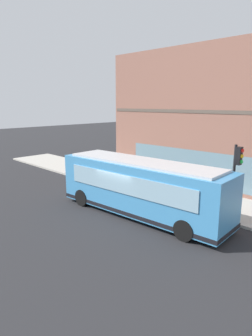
{
  "coord_description": "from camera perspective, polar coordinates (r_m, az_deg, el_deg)",
  "views": [
    {
      "loc": [
        -11.03,
        -10.95,
        6.07
      ],
      "look_at": [
        2.0,
        1.96,
        1.98
      ],
      "focal_mm": 31.25,
      "sensor_mm": 36.0,
      "label": 1
    }
  ],
  "objects": [
    {
      "name": "pedestrian_by_light_pole",
      "position": [
        19.64,
        6.55,
        -2.32
      ],
      "size": [
        0.32,
        0.32,
        1.58
      ],
      "color": "#8C3F8C",
      "rests_on": "sidewalk_curb"
    },
    {
      "name": "city_bus_nearside",
      "position": [
        15.96,
        2.91,
        -3.89
      ],
      "size": [
        3.12,
        10.17,
        3.07
      ],
      "color": "#3F8CC6",
      "rests_on": "ground"
    },
    {
      "name": "sidewalk_curb",
      "position": [
        20.13,
        9.56,
        -4.94
      ],
      "size": [
        4.31,
        40.0,
        0.15
      ],
      "primitive_type": "cube",
      "color": "#B2ADA3",
      "rests_on": "ground"
    },
    {
      "name": "newspaper_vending_box",
      "position": [
        23.1,
        0.82,
        -1.13
      ],
      "size": [
        0.44,
        0.42,
        0.9
      ],
      "color": "#197233",
      "rests_on": "sidewalk_curb"
    },
    {
      "name": "building_corner",
      "position": [
        24.46,
        18.34,
        9.41
      ],
      "size": [
        7.86,
        16.16,
        9.99
      ],
      "color": "#8C5B4C",
      "rests_on": "ground"
    },
    {
      "name": "pedestrian_near_building_entrance",
      "position": [
        21.82,
        5.04,
        -0.69
      ],
      "size": [
        0.32,
        0.32,
        1.63
      ],
      "color": "#3359A5",
      "rests_on": "sidewalk_curb"
    },
    {
      "name": "ground",
      "position": [
        16.69,
        -0.06,
        -8.76
      ],
      "size": [
        120.0,
        120.0,
        0.0
      ],
      "primitive_type": "plane",
      "color": "#262628"
    },
    {
      "name": "traffic_light_near_corner",
      "position": [
        15.69,
        20.77,
        -0.02
      ],
      "size": [
        0.32,
        0.49,
        3.9
      ],
      "color": "black",
      "rests_on": "sidewalk_curb"
    }
  ]
}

